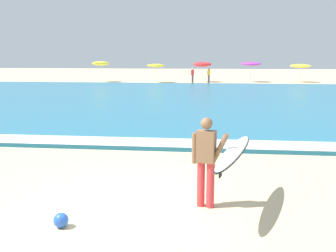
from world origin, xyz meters
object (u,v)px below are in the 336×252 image
object	(u,v)px
surfer_with_board	(220,155)
beach_ball	(61,220)
beach_umbrella_0	(101,63)
beach_umbrella_3	(251,64)
beach_umbrella_4	(301,66)
beach_umbrella_1	(156,66)
beachgoer_near_row_mid	(193,75)
beach_umbrella_2	(202,64)
beachgoer_near_row_left	(209,75)

from	to	relation	value
surfer_with_board	beach_ball	world-z (taller)	surfer_with_board
beach_umbrella_0	beach_umbrella_3	distance (m)	16.42
surfer_with_board	beach_umbrella_4	bearing A→B (deg)	75.85
surfer_with_board	beach_umbrella_1	size ratio (longest dim) A/B	1.29
beach_umbrella_4	beachgoer_near_row_mid	world-z (taller)	beach_umbrella_4
beach_umbrella_2	beach_umbrella_1	bearing A→B (deg)	-164.55
beach_umbrella_0	beach_umbrella_2	bearing A→B (deg)	5.79
beach_umbrella_1	beachgoer_near_row_mid	distance (m)	4.13
beach_umbrella_2	beach_ball	bearing A→B (deg)	-92.12
surfer_with_board	beach_umbrella_4	distance (m)	38.02
beach_umbrella_0	beachgoer_near_row_left	world-z (taller)	beach_umbrella_0
surfer_with_board	beach_ball	size ratio (longest dim) A/B	10.16
beach_umbrella_2	beachgoer_near_row_mid	bearing A→B (deg)	-116.69
beach_umbrella_0	beachgoer_near_row_mid	world-z (taller)	beach_umbrella_0
surfer_with_board	beach_umbrella_4	world-z (taller)	beach_umbrella_4
beach_umbrella_1	beach_umbrella_4	distance (m)	15.65
beach_umbrella_0	beach_umbrella_2	world-z (taller)	beach_umbrella_0
beach_umbrella_0	beach_umbrella_4	world-z (taller)	beach_umbrella_0
beach_umbrella_3	beachgoer_near_row_mid	distance (m)	6.78
beach_umbrella_3	beachgoer_near_row_left	distance (m)	5.30
beach_umbrella_3	beach_umbrella_4	bearing A→B (deg)	2.57
beach_umbrella_1	beach_umbrella_2	size ratio (longest dim) A/B	0.91
beachgoer_near_row_left	beach_ball	xyz separation A→B (m)	(-2.11, -35.26, -0.72)
surfer_with_board	beach_umbrella_1	distance (m)	35.31
beach_umbrella_1	beach_umbrella_2	world-z (taller)	beach_umbrella_2
beach_umbrella_4	beach_umbrella_1	bearing A→B (deg)	-172.25
beach_umbrella_1	beach_umbrella_3	xyz separation A→B (m)	(10.21, 1.87, 0.19)
beach_ball	beach_umbrella_0	bearing A→B (deg)	105.01
surfer_with_board	beach_umbrella_0	world-z (taller)	beach_umbrella_0
surfer_with_board	beach_umbrella_3	distance (m)	36.86
beach_umbrella_0	beach_umbrella_1	world-z (taller)	beach_umbrella_0
beach_umbrella_3	beach_umbrella_4	distance (m)	5.30
beach_umbrella_4	beachgoer_near_row_mid	xyz separation A→B (m)	(-11.52, -2.66, -0.91)
surfer_with_board	beachgoer_near_row_mid	distance (m)	34.28
surfer_with_board	beachgoer_near_row_left	size ratio (longest dim) A/B	1.64
beach_umbrella_3	beachgoer_near_row_mid	size ratio (longest dim) A/B	1.41
beachgoer_near_row_left	beach_ball	distance (m)	35.33
beachgoer_near_row_mid	beach_umbrella_2	bearing A→B (deg)	63.31
beach_umbrella_0	beachgoer_near_row_left	size ratio (longest dim) A/B	1.45
beach_umbrella_2	beach_umbrella_0	bearing A→B (deg)	-174.21
surfer_with_board	beachgoer_near_row_mid	world-z (taller)	surfer_with_board
beach_umbrella_1	beachgoer_near_row_mid	world-z (taller)	beach_umbrella_1
beach_umbrella_4	beachgoer_near_row_left	distance (m)	10.24
beach_umbrella_2	beach_umbrella_4	distance (m)	10.59
beach_umbrella_3	beach_umbrella_4	world-z (taller)	beach_umbrella_3
surfer_with_board	beach_umbrella_0	xyz separation A→B (m)	(-12.33, 35.00, 0.97)
beach_umbrella_3	beachgoer_near_row_mid	xyz separation A→B (m)	(-6.23, -2.42, -1.14)
beach_umbrella_4	beachgoer_near_row_mid	bearing A→B (deg)	-167.02
beach_umbrella_2	beach_ball	distance (m)	37.32
beach_umbrella_2	beachgoer_near_row_mid	distance (m)	2.39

